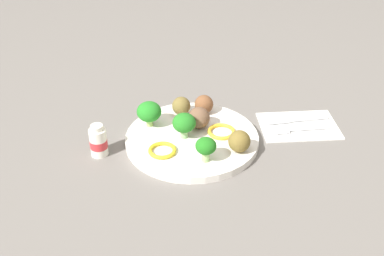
{
  "coord_description": "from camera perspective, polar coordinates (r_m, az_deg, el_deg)",
  "views": [
    {
      "loc": [
        0.15,
        0.83,
        0.58
      ],
      "look_at": [
        0.0,
        0.0,
        0.04
      ],
      "focal_mm": 45.12,
      "sensor_mm": 36.0,
      "label": 1
    }
  ],
  "objects": [
    {
      "name": "meatball_mid_left",
      "position": [
        1.08,
        1.41,
        2.82
      ],
      "size": [
        0.04,
        0.04,
        0.04
      ],
      "primitive_type": "sphere",
      "color": "brown",
      "rests_on": "plate"
    },
    {
      "name": "meatball_mid_right",
      "position": [
        1.03,
        0.83,
        1.22
      ],
      "size": [
        0.05,
        0.05,
        0.05
      ],
      "primitive_type": "sphere",
      "color": "brown",
      "rests_on": "plate"
    },
    {
      "name": "pepper_ring_near_rim",
      "position": [
        1.02,
        3.52,
        -0.45
      ],
      "size": [
        0.08,
        0.08,
        0.01
      ],
      "primitive_type": "torus",
      "rotation": [
        0.0,
        0.0,
        4.24
      ],
      "color": "yellow",
      "rests_on": "plate"
    },
    {
      "name": "broccoli_floret_mid_right",
      "position": [
        0.92,
        1.65,
        -2.23
      ],
      "size": [
        0.04,
        0.04,
        0.05
      ],
      "color": "#9FC57A",
      "rests_on": "plate"
    },
    {
      "name": "napkin",
      "position": [
        1.1,
        12.5,
        0.31
      ],
      "size": [
        0.18,
        0.14,
        0.01
      ],
      "primitive_type": "cube",
      "rotation": [
        0.0,
        0.0,
        -0.1
      ],
      "color": "white",
      "rests_on": "ground_plane"
    },
    {
      "name": "yogurt_bottle",
      "position": [
        0.99,
        -11.0,
        -1.58
      ],
      "size": [
        0.04,
        0.04,
        0.07
      ],
      "color": "white",
      "rests_on": "ground_plane"
    },
    {
      "name": "broccoli_floret_back_left",
      "position": [
        1.03,
        -5.09,
        1.91
      ],
      "size": [
        0.05,
        0.05,
        0.06
      ],
      "color": "#A5C46A",
      "rests_on": "plate"
    },
    {
      "name": "pepper_ring_back_left",
      "position": [
        0.96,
        -3.53,
        -2.65
      ],
      "size": [
        0.07,
        0.07,
        0.01
      ],
      "primitive_type": "torus",
      "rotation": [
        0.0,
        0.0,
        5.91
      ],
      "color": "yellow",
      "rests_on": "plate"
    },
    {
      "name": "meatball_back_left",
      "position": [
        1.08,
        -1.28,
        2.64
      ],
      "size": [
        0.04,
        0.04,
        0.04
      ],
      "primitive_type": "sphere",
      "color": "brown",
      "rests_on": "plate"
    },
    {
      "name": "ground_plane",
      "position": [
        1.02,
        0.0,
        -1.7
      ],
      "size": [
        4.0,
        4.0,
        0.0
      ],
      "primitive_type": "plane",
      "color": "slate"
    },
    {
      "name": "plate",
      "position": [
        1.02,
        0.0,
        -1.33
      ],
      "size": [
        0.28,
        0.28,
        0.02
      ],
      "primitive_type": "cylinder",
      "color": "white",
      "rests_on": "ground_plane"
    },
    {
      "name": "meatball_near_rim",
      "position": [
        0.96,
        5.62,
        -1.57
      ],
      "size": [
        0.04,
        0.04,
        0.04
      ],
      "primitive_type": "sphere",
      "color": "brown",
      "rests_on": "plate"
    },
    {
      "name": "knife",
      "position": [
        1.11,
        11.94,
        1.0
      ],
      "size": [
        0.15,
        0.02,
        0.01
      ],
      "color": "silver",
      "rests_on": "napkin"
    },
    {
      "name": "fork",
      "position": [
        1.08,
        12.38,
        -0.01
      ],
      "size": [
        0.12,
        0.02,
        0.01
      ],
      "color": "silver",
      "rests_on": "napkin"
    },
    {
      "name": "broccoli_floret_center",
      "position": [
        0.99,
        -0.91,
        0.48
      ],
      "size": [
        0.05,
        0.05,
        0.05
      ],
      "color": "#8FBE7F",
      "rests_on": "plate"
    }
  ]
}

